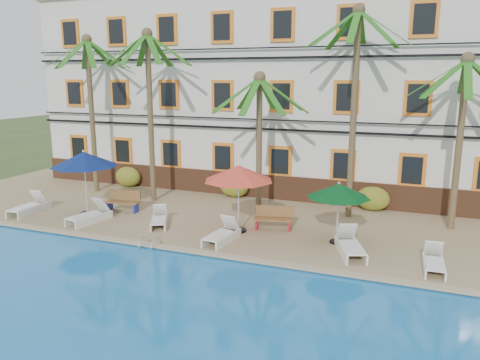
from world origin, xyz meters
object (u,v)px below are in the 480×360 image
at_px(palm_a, 90,93).
at_px(palm_e, 462,117).
at_px(lounger_a, 29,207).
at_px(umbrella_red, 239,174).
at_px(umbrella_green, 339,191).
at_px(umbrella_blue, 84,159).
at_px(lounger_d, 222,234).
at_px(palm_c, 259,123).
at_px(lounger_b, 90,215).
at_px(pool_ladder, 150,247).
at_px(palm_b, 149,93).
at_px(lounger_c, 159,219).
at_px(lounger_f, 434,262).
at_px(bench_right, 273,218).
at_px(bench_left, 123,201).
at_px(palm_d, 355,86).
at_px(lounger_e, 350,245).

height_order(palm_a, palm_e, palm_a).
bearing_deg(lounger_a, umbrella_red, 6.16).
height_order(palm_a, umbrella_red, palm_a).
relative_size(umbrella_red, umbrella_green, 1.19).
bearing_deg(umbrella_blue, lounger_d, -8.52).
relative_size(palm_c, lounger_a, 3.05).
height_order(umbrella_red, lounger_b, umbrella_red).
xyz_separation_m(umbrella_green, pool_ladder, (-6.10, -2.80, -1.94)).
relative_size(palm_b, lounger_c, 4.59).
bearing_deg(lounger_a, palm_a, 88.63).
height_order(lounger_f, bench_right, bench_right).
bearing_deg(bench_left, lounger_a, -154.03).
bearing_deg(umbrella_green, lounger_d, -160.87).
xyz_separation_m(palm_c, lounger_a, (-9.53, -3.35, -3.71)).
bearing_deg(umbrella_blue, palm_a, 123.00).
bearing_deg(palm_b, umbrella_green, -16.30).
xyz_separation_m(palm_c, lounger_d, (-0.17, -3.59, -3.73)).
height_order(lounger_a, lounger_b, lounger_a).
relative_size(palm_b, lounger_b, 3.95).
bearing_deg(bench_left, bench_right, -0.02).
relative_size(palm_a, pool_ladder, 10.70).
distance_m(palm_d, lounger_b, 12.12).
bearing_deg(pool_ladder, palm_e, 31.13).
relative_size(palm_d, lounger_f, 5.06).
xyz_separation_m(lounger_b, bench_right, (7.37, 1.86, 0.17)).
distance_m(palm_b, lounger_e, 11.64).
bearing_deg(bench_left, palm_d, 16.37).
bearing_deg(palm_e, umbrella_blue, -166.24).
bearing_deg(lounger_f, lounger_a, 179.29).
relative_size(palm_c, pool_ladder, 8.23).
bearing_deg(palm_b, lounger_a, -135.95).
relative_size(umbrella_blue, bench_left, 1.85).
bearing_deg(lounger_a, lounger_d, -1.48).
bearing_deg(palm_b, pool_ladder, -59.79).
height_order(palm_d, lounger_f, palm_d).
height_order(umbrella_green, lounger_e, umbrella_green).
distance_m(palm_d, bench_right, 6.31).
bearing_deg(pool_ladder, palm_b, 120.21).
height_order(umbrella_blue, umbrella_red, umbrella_blue).
relative_size(palm_a, lounger_b, 3.90).
relative_size(umbrella_blue, bench_right, 1.82).
distance_m(umbrella_red, lounger_b, 6.61).
height_order(umbrella_green, lounger_c, umbrella_green).
bearing_deg(palm_d, palm_a, -179.56).
height_order(lounger_a, bench_right, lounger_a).
xyz_separation_m(palm_b, umbrella_green, (9.32, -2.73, -3.22)).
bearing_deg(lounger_f, palm_e, 81.34).
bearing_deg(lounger_a, bench_right, 9.50).
bearing_deg(palm_c, palm_b, 174.90).
xyz_separation_m(lounger_f, pool_ladder, (-9.35, -1.47, -0.26)).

